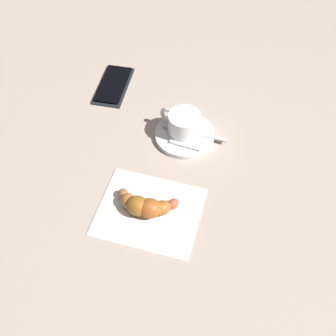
# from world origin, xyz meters

# --- Properties ---
(ground_plane) EXTENTS (1.80, 1.80, 0.00)m
(ground_plane) POSITION_xyz_m (0.00, 0.00, 0.00)
(ground_plane) COLOR #B39E8F
(saucer) EXTENTS (0.13, 0.13, 0.01)m
(saucer) POSITION_xyz_m (-0.08, 0.01, 0.01)
(saucer) COLOR white
(saucer) RESTS_ON ground
(espresso_cup) EXTENTS (0.07, 0.09, 0.05)m
(espresso_cup) POSITION_xyz_m (-0.09, 0.01, 0.04)
(espresso_cup) COLOR white
(espresso_cup) RESTS_ON saucer
(teaspoon) EXTENTS (0.05, 0.14, 0.01)m
(teaspoon) POSITION_xyz_m (-0.09, 0.01, 0.01)
(teaspoon) COLOR silver
(teaspoon) RESTS_ON saucer
(sugar_packet) EXTENTS (0.04, 0.07, 0.01)m
(sugar_packet) POSITION_xyz_m (-0.05, 0.02, 0.01)
(sugar_packet) COLOR white
(sugar_packet) RESTS_ON saucer
(napkin) EXTENTS (0.19, 0.21, 0.00)m
(napkin) POSITION_xyz_m (0.11, -0.04, 0.00)
(napkin) COLOR white
(napkin) RESTS_ON ground
(croissant) EXTENTS (0.07, 0.12, 0.04)m
(croissant) POSITION_xyz_m (0.11, -0.05, 0.02)
(croissant) COLOR #A36534
(croissant) RESTS_ON napkin
(cell_phone) EXTENTS (0.14, 0.08, 0.01)m
(cell_phone) POSITION_xyz_m (-0.23, -0.16, 0.01)
(cell_phone) COLOR black
(cell_phone) RESTS_ON ground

